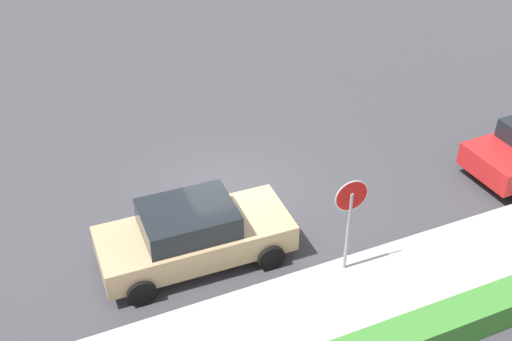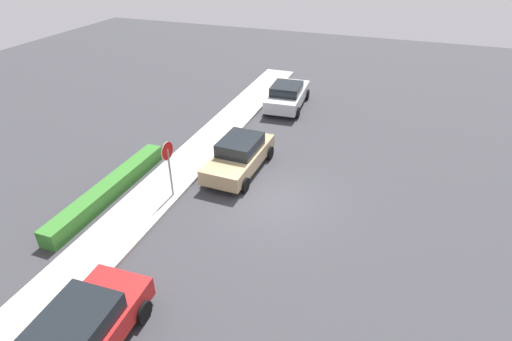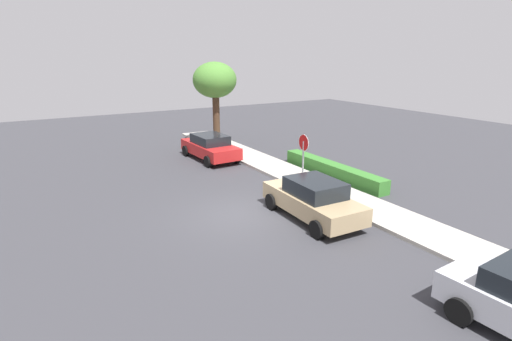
{
  "view_description": "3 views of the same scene",
  "coord_description": "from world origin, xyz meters",
  "px_view_note": "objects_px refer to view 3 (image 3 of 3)",
  "views": [
    {
      "loc": [
        4.75,
        12.66,
        10.19
      ],
      "look_at": [
        -0.54,
        0.56,
        0.95
      ],
      "focal_mm": 45.0,
      "sensor_mm": 36.0,
      "label": 1
    },
    {
      "loc": [
        -12.64,
        -3.94,
        9.37
      ],
      "look_at": [
        0.09,
        0.69,
        1.13
      ],
      "focal_mm": 28.0,
      "sensor_mm": 36.0,
      "label": 2
    },
    {
      "loc": [
        12.52,
        -6.83,
        5.92
      ],
      "look_at": [
        -0.53,
        0.86,
        1.49
      ],
      "focal_mm": 28.0,
      "sensor_mm": 36.0,
      "label": 3
    }
  ],
  "objects_px": {
    "parked_car_tan": "(313,199)",
    "street_tree_near_corner": "(215,81)",
    "parked_car_red": "(210,147)",
    "stop_sign": "(303,152)"
  },
  "relations": [
    {
      "from": "street_tree_near_corner",
      "to": "parked_car_tan",
      "type": "bearing_deg",
      "value": -9.69
    },
    {
      "from": "parked_car_red",
      "to": "street_tree_near_corner",
      "type": "bearing_deg",
      "value": 149.77
    },
    {
      "from": "stop_sign",
      "to": "parked_car_red",
      "type": "distance_m",
      "value": 7.22
    },
    {
      "from": "parked_car_tan",
      "to": "street_tree_near_corner",
      "type": "relative_size",
      "value": 0.81
    },
    {
      "from": "stop_sign",
      "to": "parked_car_tan",
      "type": "relative_size",
      "value": 0.58
    },
    {
      "from": "stop_sign",
      "to": "street_tree_near_corner",
      "type": "relative_size",
      "value": 0.46
    },
    {
      "from": "parked_car_tan",
      "to": "street_tree_near_corner",
      "type": "distance_m",
      "value": 13.92
    },
    {
      "from": "parked_car_tan",
      "to": "street_tree_near_corner",
      "type": "bearing_deg",
      "value": 170.31
    },
    {
      "from": "stop_sign",
      "to": "parked_car_red",
      "type": "relative_size",
      "value": 0.57
    },
    {
      "from": "parked_car_red",
      "to": "street_tree_near_corner",
      "type": "xyz_separation_m",
      "value": [
        -3.35,
        1.95,
        3.46
      ]
    }
  ]
}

